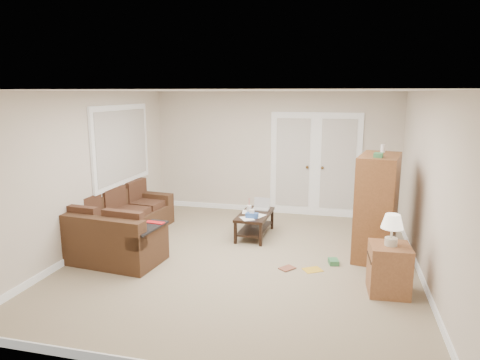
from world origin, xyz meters
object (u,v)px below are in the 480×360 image
(coffee_table, at_px, (255,223))
(side_cabinet, at_px, (389,265))
(tv_armoire, at_px, (377,206))
(sectional_sofa, at_px, (118,228))

(coffee_table, bearing_deg, side_cabinet, -38.16)
(tv_armoire, height_order, side_cabinet, tv_armoire)
(sectional_sofa, xyz_separation_m, coffee_table, (2.08, 1.03, -0.07))
(sectional_sofa, height_order, tv_armoire, tv_armoire)
(sectional_sofa, bearing_deg, tv_armoire, 13.35)
(sectional_sofa, xyz_separation_m, tv_armoire, (4.05, 0.52, 0.50))
(sectional_sofa, distance_m, coffee_table, 2.32)
(sectional_sofa, relative_size, coffee_table, 2.55)
(tv_armoire, xyz_separation_m, side_cabinet, (0.09, -1.24, -0.43))
(tv_armoire, bearing_deg, coffee_table, 176.37)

